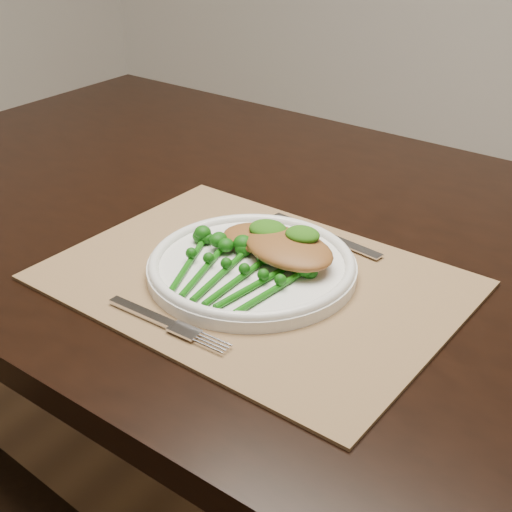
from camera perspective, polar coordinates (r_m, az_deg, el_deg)
The scene contains 10 objects.
dining_table at distance 1.26m, azimuth 2.24°, elevation -12.80°, with size 1.65×1.00×0.75m.
placemat at distance 0.91m, azimuth -0.14°, elevation -1.95°, with size 0.50×0.37×0.00m, color #906E49.
dinner_plate at distance 0.91m, azimuth -0.33°, elevation -0.76°, with size 0.27×0.27×0.02m.
knife at distance 1.02m, azimuth 4.74°, elevation 1.98°, with size 0.19×0.05×0.01m.
fork at distance 0.82m, azimuth -6.50°, elevation -5.64°, with size 0.18×0.02×0.01m.
chicken_fillet_left at distance 0.94m, azimuth 0.71°, elevation 1.42°, with size 0.12×0.08×0.02m, color #915B2A.
chicken_fillet_right at distance 0.91m, azimuth 2.65°, elevation 0.60°, with size 0.13×0.09×0.03m, color #915B2A.
pesto_dollop_left at distance 0.94m, azimuth 0.97°, elevation 2.15°, with size 0.05×0.04×0.02m, color #194D0B.
pesto_dollop_right at distance 0.91m, azimuth 3.74°, elevation 1.73°, with size 0.05×0.04×0.02m, color #194D0B.
broccolini_bundle at distance 0.87m, azimuth -2.32°, elevation -1.81°, with size 0.15×0.17×0.04m.
Camera 1 is at (0.56, -0.69, 1.22)m, focal length 50.00 mm.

